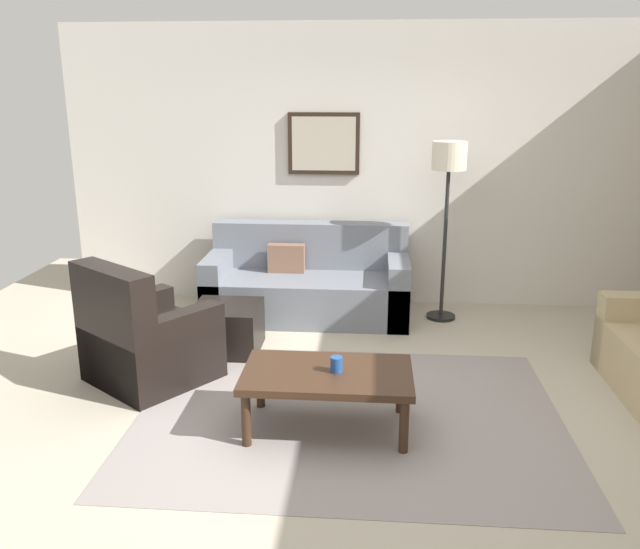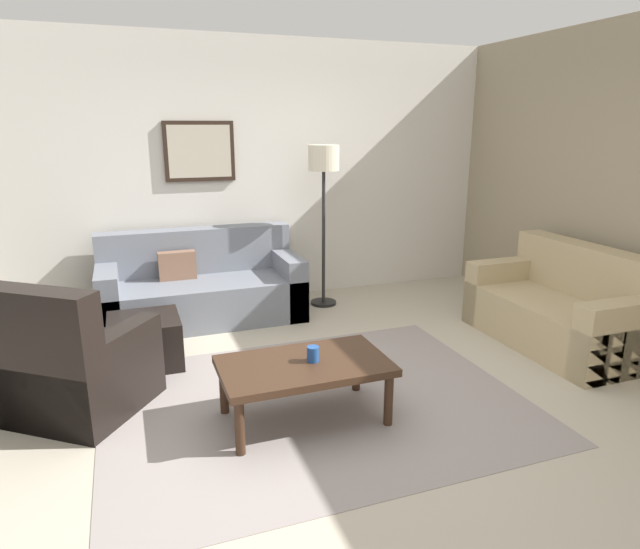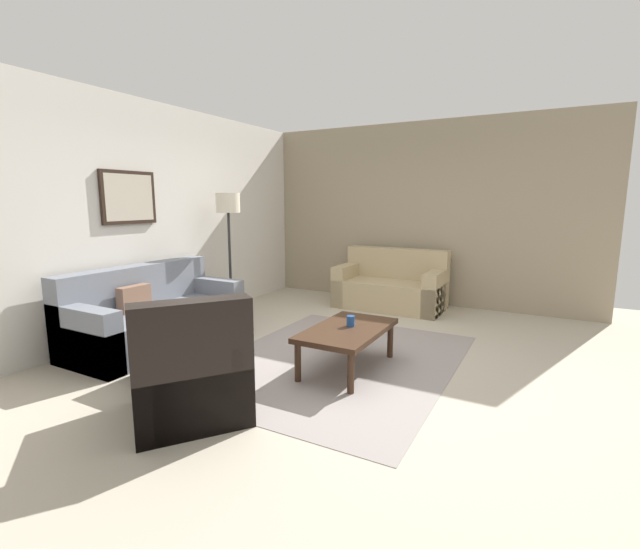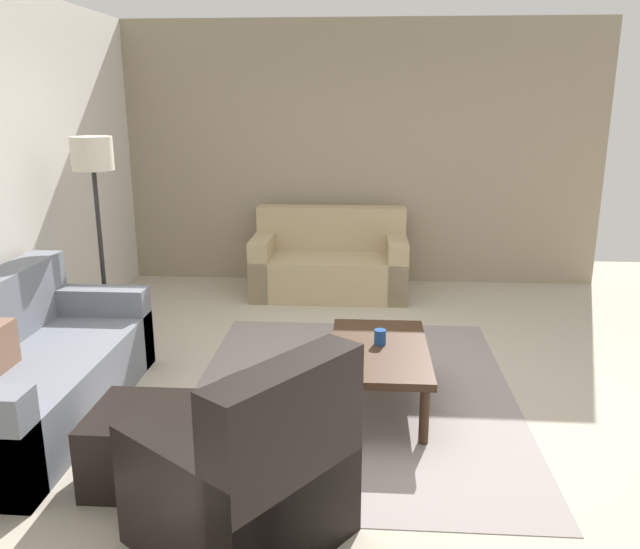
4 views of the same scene
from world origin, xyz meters
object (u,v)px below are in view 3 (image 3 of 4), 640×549
couch_main (153,317)px  lamp_standing (228,216)px  cup (351,321)px  framed_artwork (129,197)px  couch_loveseat (392,287)px  ottoman (177,357)px  coffee_table (348,333)px  armchair_leather (190,379)px

couch_main → lamp_standing: bearing=-1.9°
cup → framed_artwork: framed_artwork is taller
couch_loveseat → framed_artwork: size_ratio=2.22×
ottoman → cup: cup is taller
ottoman → coffee_table: 1.59m
framed_artwork → ottoman: bearing=-116.9°
couch_main → couch_loveseat: size_ratio=1.23×
couch_main → lamp_standing: (1.31, -0.04, 1.11)m
lamp_standing → couch_main: bearing=178.1°
coffee_table → cup: bearing=-4.1°
coffee_table → lamp_standing: bearing=66.7°
ottoman → coffee_table: size_ratio=0.51×
couch_loveseat → couch_main: bearing=148.4°
couch_loveseat → coffee_table: 2.65m
couch_main → couch_loveseat: bearing=-31.6°
couch_loveseat → lamp_standing: size_ratio=0.93×
cup → lamp_standing: lamp_standing is taller
couch_loveseat → framed_artwork: (-2.83, 2.23, 1.35)m
ottoman → cup: size_ratio=5.47×
cup → coffee_table: bearing=175.9°
couch_main → framed_artwork: 1.41m
armchair_leather → ottoman: armchair_leather is taller
lamp_standing → framed_artwork: bearing=159.2°
couch_main → framed_artwork: bearing=73.5°
couch_main → armchair_leather: bearing=-123.1°
ottoman → lamp_standing: bearing=26.9°
cup → lamp_standing: 2.60m
couch_loveseat → coffee_table: (-2.60, -0.46, 0.06)m
couch_loveseat → cup: bearing=-169.6°
armchair_leather → ottoman: bearing=53.3°
couch_main → lamp_standing: 1.72m
couch_main → armchair_leather: armchair_leather is taller
couch_main → cup: 2.33m
coffee_table → framed_artwork: framed_artwork is taller
armchair_leather → framed_artwork: framed_artwork is taller
cup → couch_main: bearing=100.2°
couch_main → coffee_table: 2.31m
lamp_standing → framed_artwork: size_ratio=2.39×
lamp_standing → couch_loveseat: bearing=-47.2°
armchair_leather → framed_artwork: 2.76m
coffee_table → framed_artwork: bearing=94.9°
ottoman → couch_loveseat: bearing=-12.7°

